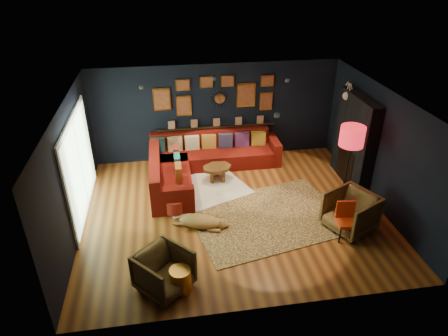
{
  "coord_description": "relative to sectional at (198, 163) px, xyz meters",
  "views": [
    {
      "loc": [
        -1.36,
        -7.18,
        5.15
      ],
      "look_at": [
        -0.17,
        0.3,
        0.96
      ],
      "focal_mm": 32.0,
      "sensor_mm": 36.0,
      "label": 1
    }
  ],
  "objects": [
    {
      "name": "ceiling_spots",
      "position": [
        0.61,
        -1.01,
        2.24
      ],
      "size": [
        3.3,
        2.5,
        0.06
      ],
      "color": "black",
      "rests_on": "room_walls"
    },
    {
      "name": "orange_chair",
      "position": [
        2.65,
        -3.01,
        0.14
      ],
      "size": [
        0.41,
        0.41,
        0.79
      ],
      "rotation": [
        0.0,
        0.0,
        -0.1
      ],
      "color": "black",
      "rests_on": "ground"
    },
    {
      "name": "floor",
      "position": [
        0.61,
        -1.81,
        -0.32
      ],
      "size": [
        6.5,
        6.5,
        0.0
      ],
      "primitive_type": "plane",
      "color": "#9C5A21",
      "rests_on": "ground"
    },
    {
      "name": "ledge",
      "position": [
        0.61,
        0.87,
        0.6
      ],
      "size": [
        3.2,
        0.12,
        0.04
      ],
      "primitive_type": "cube",
      "color": "black",
      "rests_on": "room_walls"
    },
    {
      "name": "dog",
      "position": [
        -0.19,
        -2.26,
        -0.11
      ],
      "size": [
        1.34,
        0.95,
        0.38
      ],
      "primitive_type": null,
      "rotation": [
        0.0,
        0.0,
        -0.33
      ],
      "color": "tan",
      "rests_on": "leopard_rug"
    },
    {
      "name": "deer_head",
      "position": [
        3.75,
        -0.41,
        1.73
      ],
      "size": [
        0.5,
        0.28,
        0.45
      ],
      "color": "white",
      "rests_on": "fireplace"
    },
    {
      "name": "gallery_wall",
      "position": [
        0.6,
        0.91,
        1.48
      ],
      "size": [
        3.15,
        0.04,
        1.02
      ],
      "color": "#C3882D",
      "rests_on": "room_walls"
    },
    {
      "name": "sectional",
      "position": [
        0.0,
        0.0,
        0.0
      ],
      "size": [
        3.41,
        2.69,
        0.86
      ],
      "color": "maroon",
      "rests_on": "ground"
    },
    {
      "name": "armchair_right",
      "position": [
        2.86,
        -2.78,
        0.13
      ],
      "size": [
        1.13,
        1.15,
        0.91
      ],
      "primitive_type": "imported",
      "rotation": [
        0.0,
        0.0,
        -1.12
      ],
      "color": "#A97F3F",
      "rests_on": "ground"
    },
    {
      "name": "room_walls",
      "position": [
        0.61,
        -1.81,
        1.27
      ],
      "size": [
        6.5,
        6.5,
        6.5
      ],
      "color": "black",
      "rests_on": "ground"
    },
    {
      "name": "shag_rug",
      "position": [
        -0.0,
        -0.82,
        -0.31
      ],
      "size": [
        2.51,
        2.19,
        0.03
      ],
      "primitive_type": "cube",
      "rotation": [
        0.0,
        0.0,
        0.37
      ],
      "color": "white",
      "rests_on": "ground"
    },
    {
      "name": "coffee_table",
      "position": [
        0.44,
        -0.41,
        0.01
      ],
      "size": [
        0.88,
        0.75,
        0.37
      ],
      "rotation": [
        0.0,
        0.0,
        0.28
      ],
      "color": "brown",
      "rests_on": "shag_rug"
    },
    {
      "name": "fireplace",
      "position": [
        3.71,
        -0.91,
        0.7
      ],
      "size": [
        0.31,
        1.6,
        2.2
      ],
      "color": "black",
      "rests_on": "ground"
    },
    {
      "name": "sliding_door",
      "position": [
        -2.6,
        -1.21,
        0.78
      ],
      "size": [
        0.06,
        2.8,
        2.2
      ],
      "color": "white",
      "rests_on": "ground"
    },
    {
      "name": "pouf",
      "position": [
        -0.69,
        -1.61,
        -0.14
      ],
      "size": [
        0.46,
        0.46,
        0.3
      ],
      "primitive_type": "cylinder",
      "color": "#A8271C",
      "rests_on": "shag_rug"
    },
    {
      "name": "sunburst_mirror",
      "position": [
        0.71,
        0.91,
        1.38
      ],
      "size": [
        0.47,
        0.16,
        0.47
      ],
      "color": "silver",
      "rests_on": "room_walls"
    },
    {
      "name": "floor_lamp",
      "position": [
        3.11,
        -1.86,
        1.29
      ],
      "size": [
        0.52,
        0.52,
        1.9
      ],
      "color": "black",
      "rests_on": "ground"
    },
    {
      "name": "gold_stool",
      "position": [
        -0.69,
        -3.96,
        -0.09
      ],
      "size": [
        0.36,
        0.36,
        0.46
      ],
      "primitive_type": "cylinder",
      "color": "#C3882D",
      "rests_on": "ground"
    },
    {
      "name": "leopard_rug",
      "position": [
        1.3,
        -2.16,
        -0.31
      ],
      "size": [
        3.59,
        2.89,
        0.02
      ],
      "primitive_type": "cube",
      "rotation": [
        0.0,
        0.0,
        0.21
      ],
      "color": "#DDAB63",
      "rests_on": "ground"
    },
    {
      "name": "armchair_left",
      "position": [
        -0.95,
        -3.86,
        0.09
      ],
      "size": [
        1.1,
        1.09,
        0.82
      ],
      "primitive_type": "imported",
      "rotation": [
        0.0,
        0.0,
        0.75
      ],
      "color": "#A97F3F",
      "rests_on": "ground"
    }
  ]
}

